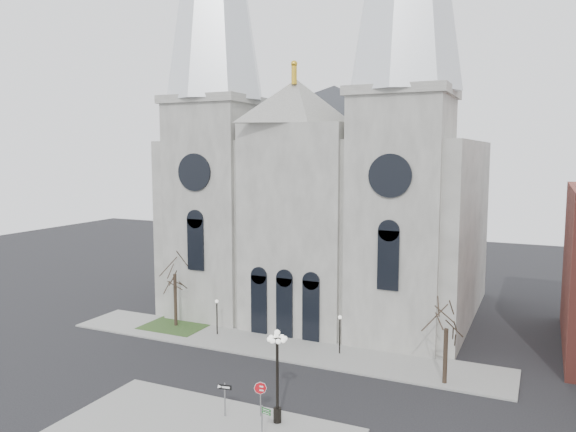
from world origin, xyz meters
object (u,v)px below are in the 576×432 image
at_px(stop_sign, 261,391).
at_px(globe_lamp, 277,364).
at_px(street_name_sign, 263,421).
at_px(one_way_sign, 225,394).

distance_m(stop_sign, globe_lamp, 2.48).
distance_m(globe_lamp, street_name_sign, 3.53).
xyz_separation_m(globe_lamp, street_name_sign, (0.31, -2.55, -2.43)).
bearing_deg(globe_lamp, stop_sign, 168.86).
bearing_deg(one_way_sign, stop_sign, 15.59).
relative_size(globe_lamp, street_name_sign, 2.69).
height_order(stop_sign, street_name_sign, stop_sign).
xyz_separation_m(globe_lamp, one_way_sign, (-3.40, -0.65, -2.26)).
relative_size(stop_sign, one_way_sign, 1.05).
height_order(one_way_sign, street_name_sign, street_name_sign).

